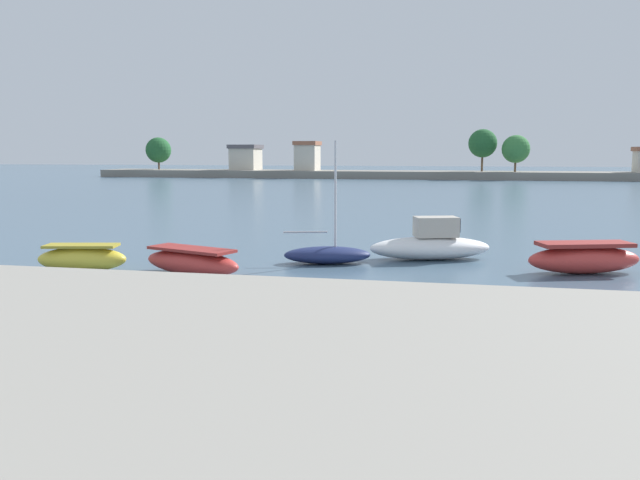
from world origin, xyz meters
name	(u,v)px	position (x,y,z in m)	size (l,w,h in m)	color
ground_plane	(294,329)	(0.00, 0.00, 0.00)	(400.00, 400.00, 0.00)	#476075
seawall_embankment	(111,429)	(0.00, -9.10, 1.22)	(99.91, 7.63, 2.45)	gray
moored_boat_0	(82,258)	(-10.04, 6.18, 0.52)	(3.59, 1.87, 1.06)	yellow
moored_boat_1	(192,262)	(-5.63, 6.46, 0.50)	(4.59, 2.75, 1.03)	#C63833
moored_boat_2	(327,254)	(-1.11, 9.94, 0.39)	(3.83, 2.23, 5.06)	navy
moored_boat_3	(431,245)	(3.05, 11.93, 0.62)	(5.57, 3.32, 1.84)	white
moored_boat_4	(584,258)	(8.89, 9.84, 0.58)	(4.60, 2.65, 1.20)	#C63833
mooring_buoy_0	(172,252)	(-8.21, 10.24, 0.19)	(0.38, 0.38, 0.38)	white
mooring_buoy_1	(506,293)	(5.68, 4.64, 0.22)	(0.43, 0.43, 0.43)	orange
mooring_buoy_3	(527,309)	(6.10, 2.56, 0.21)	(0.42, 0.42, 0.42)	orange
distant_shoreline	(428,167)	(-0.87, 98.44, 2.06)	(122.51, 9.18, 8.50)	gray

